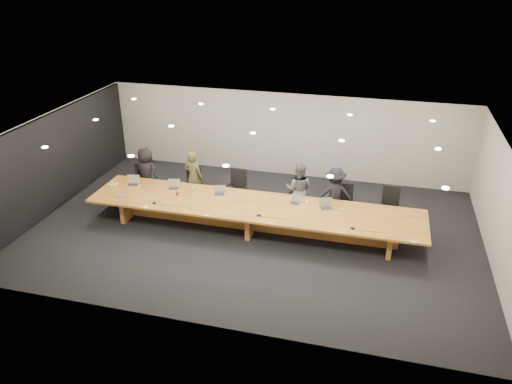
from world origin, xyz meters
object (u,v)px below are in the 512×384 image
at_px(chair_left, 194,185).
at_px(person_b, 194,177).
at_px(mic_right, 353,228).
at_px(mic_left, 154,203).
at_px(water_bottle, 193,190).
at_px(paper_cup_far, 343,210).
at_px(laptop_b, 173,185).
at_px(laptop_d, 295,200).
at_px(laptop_c, 219,191).
at_px(laptop_e, 327,204).
at_px(chair_right, 345,202).
at_px(person_a, 146,173).
at_px(chair_far_left, 141,179).
at_px(conference_table, 253,213).
at_px(laptop_a, 132,181).
at_px(chair_far_right, 389,207).
at_px(amber_mug, 177,194).
at_px(av_box, 121,196).
at_px(paper_cup_near, 307,203).
at_px(chair_mid_right, 296,198).
at_px(person_c, 299,189).
at_px(mic_center, 259,215).
at_px(person_d, 335,194).

distance_m(chair_left, person_b, 0.29).
bearing_deg(mic_right, mic_left, 179.67).
relative_size(water_bottle, paper_cup_far, 2.55).
distance_m(laptop_b, laptop_d, 3.52).
height_order(laptop_c, laptop_e, laptop_e).
xyz_separation_m(chair_right, person_a, (-6.00, -0.18, 0.30)).
bearing_deg(chair_far_left, mic_right, -29.04).
height_order(conference_table, laptop_a, laptop_a).
relative_size(chair_far_right, amber_mug, 11.83).
relative_size(laptop_e, mic_right, 2.79).
xyz_separation_m(person_b, laptop_c, (1.08, -0.81, 0.05)).
height_order(laptop_b, mic_left, laptop_b).
xyz_separation_m(chair_far_right, mic_right, (-0.86, -1.81, 0.21)).
bearing_deg(chair_far_right, av_box, -163.88).
height_order(laptop_a, laptop_e, laptop_a).
relative_size(person_a, laptop_b, 4.73).
bearing_deg(person_a, laptop_a, 99.80).
height_order(laptop_b, paper_cup_near, laptop_b).
height_order(chair_mid_right, av_box, chair_mid_right).
relative_size(conference_table, person_b, 5.48).
xyz_separation_m(chair_left, chair_right, (4.51, 0.09, -0.03)).
height_order(conference_table, person_c, person_c).
bearing_deg(chair_left, person_c, -17.39).
relative_size(water_bottle, mic_center, 1.46).
bearing_deg(paper_cup_near, av_box, -170.96).
height_order(chair_far_left, water_bottle, chair_far_left).
relative_size(chair_right, person_d, 0.64).
bearing_deg(laptop_e, mic_center, -171.89).
xyz_separation_m(chair_mid_right, laptop_e, (0.97, -0.88, 0.36)).
bearing_deg(chair_mid_right, mic_center, -98.55).
distance_m(person_a, laptop_b, 1.42).
distance_m(laptop_e, mic_right, 1.16).
distance_m(person_a, person_c, 4.68).
distance_m(paper_cup_near, mic_center, 1.43).
relative_size(water_bottle, paper_cup_near, 2.07).
height_order(conference_table, laptop_c, laptop_c).
relative_size(laptop_a, mic_right, 2.94).
bearing_deg(person_d, chair_mid_right, -14.82).
bearing_deg(chair_mid_right, chair_far_right, 13.71).
height_order(mic_left, mic_center, mic_center).
relative_size(person_b, av_box, 7.75).
bearing_deg(person_a, chair_mid_right, -167.67).
bearing_deg(person_a, conference_table, 174.76).
xyz_separation_m(chair_left, chair_mid_right, (3.12, -0.08, -0.01)).
xyz_separation_m(chair_right, laptop_e, (-0.41, -1.05, 0.38)).
bearing_deg(mic_left, person_d, 20.22).
xyz_separation_m(person_b, laptop_e, (4.07, -0.90, 0.06)).
height_order(paper_cup_near, paper_cup_far, paper_cup_near).
xyz_separation_m(paper_cup_near, av_box, (-5.07, -0.81, -0.03)).
distance_m(laptop_a, water_bottle, 1.87).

